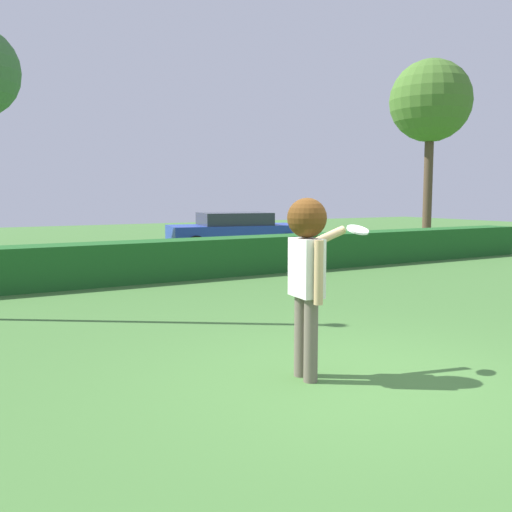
{
  "coord_description": "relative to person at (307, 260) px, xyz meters",
  "views": [
    {
      "loc": [
        -3.69,
        -4.24,
        1.86
      ],
      "look_at": [
        -0.46,
        1.36,
        1.15
      ],
      "focal_mm": 40.19,
      "sensor_mm": 36.0,
      "label": 1
    }
  ],
  "objects": [
    {
      "name": "maple_tree",
      "position": [
        14.03,
        11.74,
        4.19
      ],
      "size": [
        3.17,
        3.17,
        7.03
      ],
      "color": "brown",
      "rests_on": "ground"
    },
    {
      "name": "person",
      "position": [
        0.0,
        0.0,
        0.0
      ],
      "size": [
        0.81,
        0.56,
        1.82
      ],
      "color": "#6C6053",
      "rests_on": "ground"
    },
    {
      "name": "parked_car_blue",
      "position": [
        5.39,
        11.75,
        -0.52
      ],
      "size": [
        4.44,
        2.46,
        1.25
      ],
      "color": "#263FA5",
      "rests_on": "ground"
    },
    {
      "name": "ground_plane",
      "position": [
        0.45,
        -0.36,
        -1.21
      ],
      "size": [
        60.0,
        60.0,
        0.0
      ],
      "primitive_type": "plane",
      "color": "#416F32"
    },
    {
      "name": "hedge_row",
      "position": [
        0.45,
        7.06,
        -0.78
      ],
      "size": [
        23.71,
        0.9,
        0.85
      ],
      "primitive_type": "cube",
      "color": "#1D5721",
      "rests_on": "ground"
    },
    {
      "name": "frisbee",
      "position": [
        0.61,
        -0.02,
        0.28
      ],
      "size": [
        0.23,
        0.22,
        0.1
      ],
      "color": "white"
    }
  ]
}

